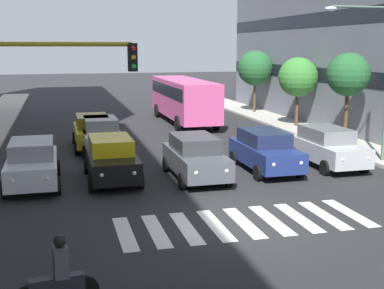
% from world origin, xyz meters
% --- Properties ---
extents(ground_plane, '(180.00, 180.00, 0.00)m').
position_xyz_m(ground_plane, '(0.00, 0.00, 0.00)').
color(ground_plane, '#262628').
extents(crosswalk_markings, '(7.65, 2.80, 0.01)m').
position_xyz_m(crosswalk_markings, '(-0.00, 0.00, 0.00)').
color(crosswalk_markings, silver).
rests_on(crosswalk_markings, ground_plane).
extents(car_0, '(2.02, 4.44, 1.72)m').
position_xyz_m(car_0, '(-6.18, -6.05, 0.89)').
color(car_0, '#B2B7BC').
rests_on(car_0, ground_plane).
extents(car_1, '(2.02, 4.44, 1.72)m').
position_xyz_m(car_1, '(-3.17, -5.96, 0.89)').
color(car_1, navy).
rests_on(car_1, ground_plane).
extents(car_2, '(2.02, 4.44, 1.72)m').
position_xyz_m(car_2, '(0.04, -5.48, 0.89)').
color(car_2, '#474C51').
rests_on(car_2, ground_plane).
extents(car_3, '(2.02, 4.44, 1.72)m').
position_xyz_m(car_3, '(3.34, -6.01, 0.89)').
color(car_3, black).
rests_on(car_3, ground_plane).
extents(car_4, '(2.02, 4.44, 1.72)m').
position_xyz_m(car_4, '(6.33, -6.01, 0.89)').
color(car_4, silver).
rests_on(car_4, ground_plane).
extents(car_row2_0, '(2.02, 4.44, 1.72)m').
position_xyz_m(car_row2_0, '(3.25, -11.77, 0.89)').
color(car_row2_0, silver).
rests_on(car_row2_0, ground_plane).
extents(car_row2_1, '(2.02, 4.44, 1.72)m').
position_xyz_m(car_row2_1, '(3.60, -12.92, 0.89)').
color(car_row2_1, gold).
rests_on(car_row2_1, ground_plane).
extents(bus_behind_traffic, '(2.78, 10.50, 3.00)m').
position_xyz_m(bus_behind_traffic, '(-3.17, -20.52, 1.86)').
color(bus_behind_traffic, '#DB5193').
rests_on(bus_behind_traffic, ground_plane).
extents(motorcycle_with_rider, '(1.70, 0.39, 1.57)m').
position_xyz_m(motorcycle_with_rider, '(5.44, 3.88, 0.65)').
color(motorcycle_with_rider, black).
rests_on(motorcycle_with_rider, ground_plane).
extents(traffic_light_gantry, '(4.89, 0.36, 5.50)m').
position_xyz_m(traffic_light_gantry, '(6.49, -0.22, 3.74)').
color(traffic_light_gantry, '#AD991E').
rests_on(traffic_light_gantry, ground_plane).
extents(street_lamp_left, '(3.36, 0.28, 6.89)m').
position_xyz_m(street_lamp_left, '(-8.34, -5.89, 4.43)').
color(street_lamp_left, '#4C6B56').
rests_on(street_lamp_left, sidewalk_left).
extents(street_tree_1, '(2.26, 2.26, 4.79)m').
position_xyz_m(street_tree_1, '(-9.40, -9.89, 3.79)').
color(street_tree_1, '#513823').
rests_on(street_tree_1, sidewalk_left).
extents(street_tree_2, '(2.54, 2.54, 4.43)m').
position_xyz_m(street_tree_2, '(-9.74, -16.30, 3.30)').
color(street_tree_2, '#513823').
rests_on(street_tree_2, sidewalk_left).
extents(street_tree_3, '(2.73, 2.73, 4.81)m').
position_xyz_m(street_tree_3, '(-9.78, -23.80, 3.58)').
color(street_tree_3, '#513823').
rests_on(street_tree_3, sidewalk_left).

